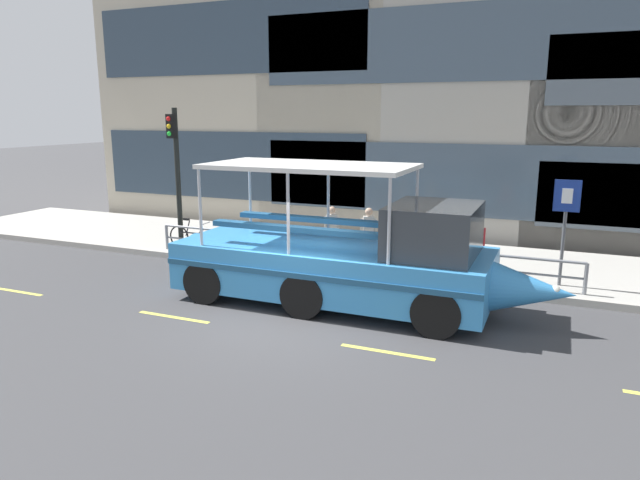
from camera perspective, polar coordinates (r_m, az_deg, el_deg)
The scene contains 12 objects.
ground_plane at distance 12.71m, azimuth -2.36°, elevation -7.46°, with size 120.00×120.00×0.00m, color #3D3D3F.
sidewalk at distance 17.69m, azimuth 5.38°, elevation -1.45°, with size 32.00×4.80×0.18m, color #A8A59E.
curb_edge at distance 15.41m, azimuth 2.57°, elevation -3.51°, with size 32.00×0.18×0.18m, color #B2ADA3.
lane_centreline at distance 11.75m, azimuth -4.78°, elevation -9.20°, with size 25.80×0.12×0.01m.
curb_guardrail at distance 15.61m, azimuth 2.60°, elevation -0.94°, with size 11.99×0.09×0.78m.
traffic_light_pole at distance 18.45m, azimuth -14.10°, elevation 7.30°, with size 0.24×0.46×4.31m.
parking_sign at distance 15.01m, azimuth 23.17°, elevation 2.34°, with size 0.60×0.12×2.61m.
leaned_bicycle at distance 18.29m, azimuth -12.49°, elevation 0.27°, with size 1.74×0.46×0.96m.
duck_tour_boat at distance 13.05m, azimuth 3.23°, elevation -2.07°, with size 8.97×2.65×3.21m.
pedestrian_near_bow at distance 15.62m, azimuth 15.29°, elevation 0.09°, with size 0.44×0.21×1.53m.
pedestrian_mid_left at distance 16.17m, azimuth 4.84°, elevation 1.02°, with size 0.42×0.28×1.58m.
pedestrian_mid_right at distance 16.62m, azimuth 1.19°, elevation 1.28°, with size 0.37×0.30×1.53m.
Camera 1 is at (5.12, -10.80, 4.33)m, focal length 32.26 mm.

